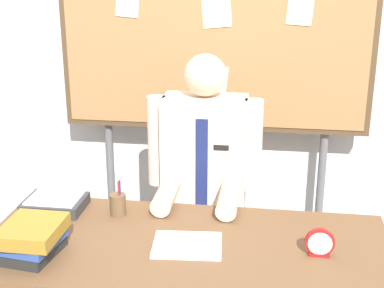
# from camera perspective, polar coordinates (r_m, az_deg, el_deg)

# --- Properties ---
(back_wall) EXTENTS (6.40, 0.08, 2.70)m
(back_wall) POSITION_cam_1_polar(r_m,az_deg,el_deg) (3.12, 2.70, 10.13)
(back_wall) COLOR silver
(back_wall) RESTS_ON ground_plane
(desk) EXTENTS (1.60, 0.73, 0.75)m
(desk) POSITION_cam_1_polar(r_m,az_deg,el_deg) (2.23, -0.69, -12.46)
(desk) COLOR brown
(desk) RESTS_ON ground_plane
(person) EXTENTS (0.55, 0.56, 1.40)m
(person) POSITION_cam_1_polar(r_m,az_deg,el_deg) (2.76, 1.25, -6.25)
(person) COLOR #2D2D33
(person) RESTS_ON ground_plane
(bulletin_board) EXTENTS (1.65, 0.09, 1.89)m
(bulletin_board) POSITION_cam_1_polar(r_m,az_deg,el_deg) (2.92, 2.31, 10.27)
(bulletin_board) COLOR #4C3823
(bulletin_board) RESTS_ON ground_plane
(book_stack) EXTENTS (0.24, 0.25, 0.13)m
(book_stack) POSITION_cam_1_polar(r_m,az_deg,el_deg) (2.15, -16.26, -9.39)
(book_stack) COLOR #262626
(book_stack) RESTS_ON desk
(open_notebook) EXTENTS (0.28, 0.23, 0.01)m
(open_notebook) POSITION_cam_1_polar(r_m,az_deg,el_deg) (2.16, -0.49, -10.41)
(open_notebook) COLOR white
(open_notebook) RESTS_ON desk
(desk_clock) EXTENTS (0.11, 0.04, 0.11)m
(desk_clock) POSITION_cam_1_polar(r_m,az_deg,el_deg) (2.13, 13.08, -10.01)
(desk_clock) COLOR maroon
(desk_clock) RESTS_ON desk
(pen_holder) EXTENTS (0.07, 0.07, 0.16)m
(pen_holder) POSITION_cam_1_polar(r_m,az_deg,el_deg) (2.41, -7.67, -6.21)
(pen_holder) COLOR brown
(pen_holder) RESTS_ON desk
(paper_tray) EXTENTS (0.26, 0.20, 0.06)m
(paper_tray) POSITION_cam_1_polar(r_m,az_deg,el_deg) (2.52, -13.99, -5.99)
(paper_tray) COLOR #333338
(paper_tray) RESTS_ON desk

